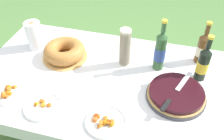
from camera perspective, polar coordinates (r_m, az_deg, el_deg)
The scene contains 14 objects.
ground_plane at distance 2.10m, azimuth -1.83°, elevation -15.56°, with size 16.00×16.00×0.00m, color #568442.
garden_table at distance 1.62m, azimuth -2.30°, elevation -3.43°, with size 1.58×0.95×0.68m.
tablecloth at distance 1.58m, azimuth -2.35°, elevation -2.08°, with size 1.59×0.96×0.10m.
berry_tart at distance 1.47m, azimuth 14.44°, elevation -5.43°, with size 0.34×0.34×0.06m.
serving_knife at distance 1.43m, azimuth 14.18°, elevation -5.15°, with size 0.16×0.36×0.01m.
bundt_cake at distance 1.72m, azimuth -10.81°, elevation 4.23°, with size 0.31×0.31×0.10m.
cup_stack at distance 1.59m, azimuth 2.99°, elevation 5.12°, with size 0.07×0.07×0.27m.
cider_bottle_green at distance 1.58m, azimuth 10.95°, elevation 4.35°, with size 0.07×0.07×0.35m.
cider_bottle_amber at distance 1.73m, azimuth 19.98°, elevation 4.83°, with size 0.07×0.07×0.30m.
juice_bottle_red at distance 1.58m, azimuth 20.11°, elevation 1.41°, with size 0.07×0.07×0.31m.
snack_plate_near at distance 1.44m, azimuth -15.59°, elevation -8.00°, with size 0.21×0.21×0.05m.
snack_plate_left at distance 1.58m, azimuth -22.36°, elevation -4.67°, with size 0.21×0.21×0.06m.
snack_plate_right at distance 1.32m, azimuth -1.55°, elevation -11.70°, with size 0.22×0.22×0.05m.
paper_towel_roll at distance 1.85m, azimuth -17.34°, elevation 7.59°, with size 0.11×0.11×0.20m.
Camera 1 is at (0.36, -1.09, 1.75)m, focal length 40.00 mm.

